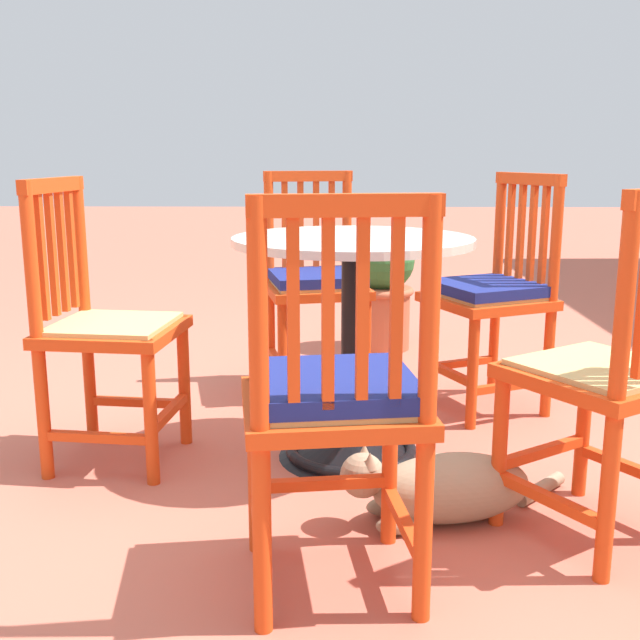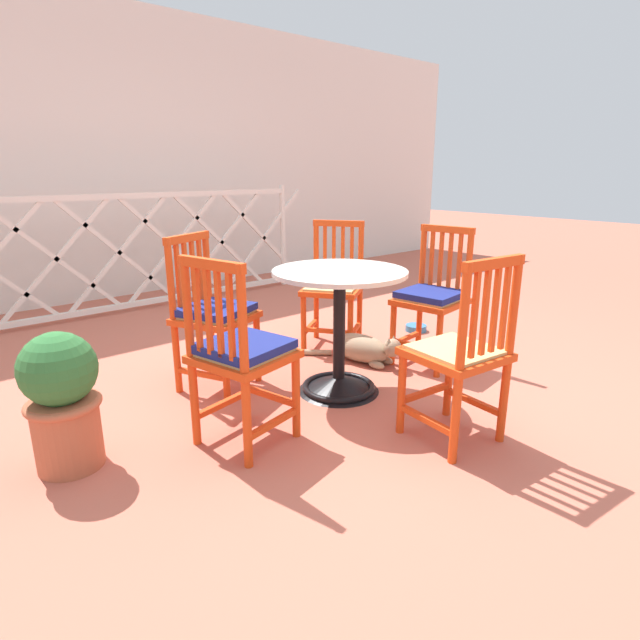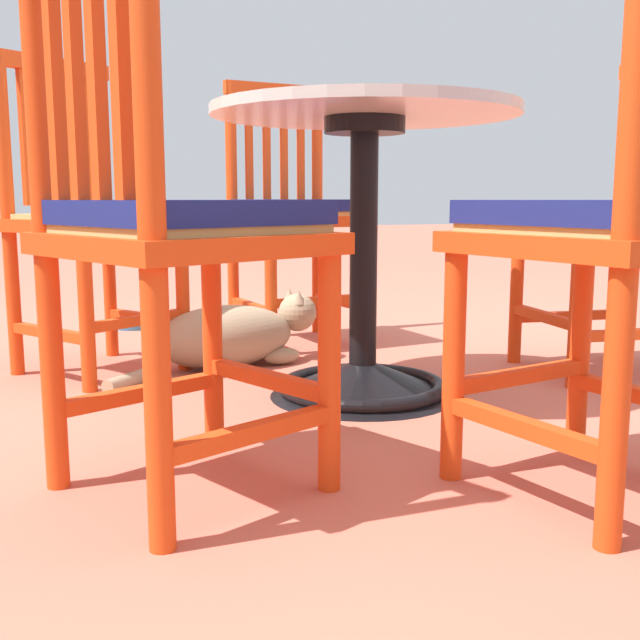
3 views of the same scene
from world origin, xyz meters
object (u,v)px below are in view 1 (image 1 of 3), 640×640
object	(u,v)px
orange_chair_facing_out	(611,378)
tabby_cat	(438,488)
cafe_table	(352,374)
orange_chair_near_fence	(491,297)
orange_chair_at_corner	(334,403)
terracotta_planter	(383,285)
orange_chair_by_planter	(105,331)
orange_chair_tucked_in	(315,285)

from	to	relation	value
orange_chair_facing_out	tabby_cat	bearing A→B (deg)	-101.26
cafe_table	tabby_cat	world-z (taller)	cafe_table
orange_chair_near_fence	orange_chair_at_corner	bearing A→B (deg)	-25.02
orange_chair_near_fence	terracotta_planter	distance (m)	1.01
orange_chair_facing_out	terracotta_planter	world-z (taller)	orange_chair_facing_out
orange_chair_facing_out	orange_chair_near_fence	xyz separation A→B (m)	(-1.04, -0.09, 0.01)
cafe_table	tabby_cat	xyz separation A→B (m)	(0.46, 0.23, -0.19)
orange_chair_near_fence	tabby_cat	distance (m)	1.07
orange_chair_at_corner	orange_chair_near_fence	distance (m)	1.42
orange_chair_by_planter	orange_chair_at_corner	distance (m)	1.04
orange_chair_by_planter	orange_chair_near_fence	distance (m)	1.44
orange_chair_tucked_in	tabby_cat	bearing A→B (deg)	16.83
cafe_table	terracotta_planter	world-z (taller)	cafe_table
orange_chair_by_planter	orange_chair_tucked_in	world-z (taller)	same
tabby_cat	terracotta_planter	world-z (taller)	terracotta_planter
orange_chair_at_corner	orange_chair_near_fence	bearing A→B (deg)	154.98
orange_chair_tucked_in	terracotta_planter	distance (m)	0.78
orange_chair_by_planter	terracotta_planter	size ratio (longest dim) A/B	1.47
cafe_table	orange_chair_by_planter	distance (m)	0.80
orange_chair_tucked_in	terracotta_planter	xyz separation A→B (m)	(-0.70, 0.33, -0.12)
orange_chair_by_planter	tabby_cat	distance (m)	1.15
cafe_table	orange_chair_facing_out	bearing A→B (deg)	49.87
orange_chair_by_planter	orange_chair_near_fence	xyz separation A→B (m)	(-0.54, 1.33, 0.01)
orange_chair_by_planter	tabby_cat	bearing A→B (deg)	67.60
orange_chair_facing_out	orange_chair_near_fence	bearing A→B (deg)	-174.99
orange_chair_at_corner	tabby_cat	size ratio (longest dim) A/B	1.32
orange_chair_near_fence	terracotta_planter	size ratio (longest dim) A/B	1.47
orange_chair_near_fence	tabby_cat	bearing A→B (deg)	-18.30
orange_chair_tucked_in	terracotta_planter	world-z (taller)	orange_chair_tucked_in
orange_chair_facing_out	orange_chair_tucked_in	xyz separation A→B (m)	(-1.29, -0.77, 0.01)
cafe_table	orange_chair_near_fence	world-z (taller)	orange_chair_near_fence
orange_chair_near_fence	orange_chair_tucked_in	bearing A→B (deg)	-109.66
terracotta_planter	orange_chair_near_fence	bearing A→B (deg)	20.78
orange_chair_tucked_in	orange_chair_at_corner	bearing A→B (deg)	3.00
orange_chair_facing_out	orange_chair_at_corner	bearing A→B (deg)	-70.39
orange_chair_by_planter	orange_chair_tucked_in	distance (m)	1.02
orange_chair_by_planter	orange_chair_tucked_in	size ratio (longest dim) A/B	1.00
cafe_table	orange_chair_by_planter	size ratio (longest dim) A/B	0.83
orange_chair_at_corner	cafe_table	bearing A→B (deg)	175.89
orange_chair_facing_out	terracotta_planter	xyz separation A→B (m)	(-1.98, -0.45, -0.11)
orange_chair_at_corner	orange_chair_tucked_in	xyz separation A→B (m)	(-1.53, -0.08, 0.00)
cafe_table	orange_chair_by_planter	xyz separation A→B (m)	(0.04, -0.79, 0.15)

